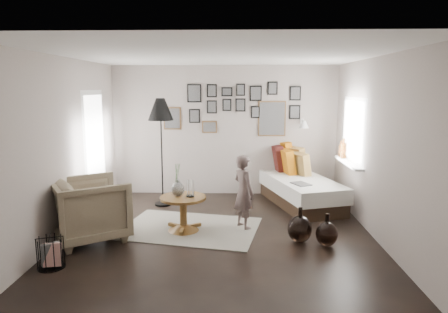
{
  "coord_description": "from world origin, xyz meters",
  "views": [
    {
      "loc": [
        0.24,
        -5.62,
        2.15
      ],
      "look_at": [
        0.05,
        0.5,
        1.1
      ],
      "focal_mm": 32.0,
      "sensor_mm": 36.0,
      "label": 1
    }
  ],
  "objects_px": {
    "daybed": "(298,184)",
    "demijohn_small": "(327,234)",
    "pedestal_table": "(183,215)",
    "armchair": "(90,209)",
    "magazine_basket": "(51,253)",
    "vase": "(178,186)",
    "demijohn_large": "(300,229)",
    "floor_lamp": "(161,113)",
    "child": "(244,192)"
  },
  "relations": [
    {
      "from": "vase",
      "to": "child",
      "type": "distance_m",
      "value": 1.01
    },
    {
      "from": "floor_lamp",
      "to": "magazine_basket",
      "type": "height_order",
      "value": "floor_lamp"
    },
    {
      "from": "pedestal_table",
      "to": "floor_lamp",
      "type": "bearing_deg",
      "value": 112.45
    },
    {
      "from": "daybed",
      "to": "demijohn_small",
      "type": "height_order",
      "value": "daybed"
    },
    {
      "from": "demijohn_large",
      "to": "armchair",
      "type": "bearing_deg",
      "value": 179.3
    },
    {
      "from": "floor_lamp",
      "to": "magazine_basket",
      "type": "bearing_deg",
      "value": -108.16
    },
    {
      "from": "vase",
      "to": "demijohn_large",
      "type": "height_order",
      "value": "vase"
    },
    {
      "from": "demijohn_small",
      "to": "vase",
      "type": "bearing_deg",
      "value": 165.64
    },
    {
      "from": "child",
      "to": "armchair",
      "type": "bearing_deg",
      "value": 69.49
    },
    {
      "from": "pedestal_table",
      "to": "demijohn_small",
      "type": "distance_m",
      "value": 2.11
    },
    {
      "from": "armchair",
      "to": "demijohn_large",
      "type": "height_order",
      "value": "armchair"
    },
    {
      "from": "demijohn_large",
      "to": "daybed",
      "type": "bearing_deg",
      "value": 82.21
    },
    {
      "from": "child",
      "to": "floor_lamp",
      "type": "bearing_deg",
      "value": 16.7
    },
    {
      "from": "armchair",
      "to": "demijohn_large",
      "type": "distance_m",
      "value": 2.99
    },
    {
      "from": "armchair",
      "to": "magazine_basket",
      "type": "distance_m",
      "value": 0.98
    },
    {
      "from": "vase",
      "to": "armchair",
      "type": "relative_size",
      "value": 0.5
    },
    {
      "from": "vase",
      "to": "demijohn_small",
      "type": "height_order",
      "value": "vase"
    },
    {
      "from": "demijohn_large",
      "to": "demijohn_small",
      "type": "xyz_separation_m",
      "value": [
        0.35,
        -0.12,
        -0.02
      ]
    },
    {
      "from": "magazine_basket",
      "to": "armchair",
      "type": "bearing_deg",
      "value": 80.32
    },
    {
      "from": "floor_lamp",
      "to": "demijohn_small",
      "type": "relative_size",
      "value": 4.23
    },
    {
      "from": "daybed",
      "to": "demijohn_small",
      "type": "bearing_deg",
      "value": -104.9
    },
    {
      "from": "child",
      "to": "vase",
      "type": "bearing_deg",
      "value": 64.58
    },
    {
      "from": "floor_lamp",
      "to": "child",
      "type": "relative_size",
      "value": 1.71
    },
    {
      "from": "daybed",
      "to": "child",
      "type": "height_order",
      "value": "child"
    },
    {
      "from": "pedestal_table",
      "to": "armchair",
      "type": "bearing_deg",
      "value": -164.01
    },
    {
      "from": "daybed",
      "to": "pedestal_table",
      "type": "bearing_deg",
      "value": -156.66
    },
    {
      "from": "vase",
      "to": "daybed",
      "type": "distance_m",
      "value": 2.66
    },
    {
      "from": "floor_lamp",
      "to": "demijohn_large",
      "type": "height_order",
      "value": "floor_lamp"
    },
    {
      "from": "vase",
      "to": "armchair",
      "type": "distance_m",
      "value": 1.29
    },
    {
      "from": "pedestal_table",
      "to": "armchair",
      "type": "relative_size",
      "value": 0.7
    },
    {
      "from": "magazine_basket",
      "to": "child",
      "type": "bearing_deg",
      "value": 32.13
    },
    {
      "from": "vase",
      "to": "child",
      "type": "relative_size",
      "value": 0.43
    },
    {
      "from": "vase",
      "to": "pedestal_table",
      "type": "bearing_deg",
      "value": -14.04
    },
    {
      "from": "floor_lamp",
      "to": "magazine_basket",
      "type": "relative_size",
      "value": 5.0
    },
    {
      "from": "floor_lamp",
      "to": "demijohn_large",
      "type": "xyz_separation_m",
      "value": [
        2.26,
        -1.77,
        -1.5
      ]
    },
    {
      "from": "vase",
      "to": "demijohn_large",
      "type": "bearing_deg",
      "value": -13.43
    },
    {
      "from": "demijohn_large",
      "to": "magazine_basket",
      "type": "bearing_deg",
      "value": -164.04
    },
    {
      "from": "armchair",
      "to": "floor_lamp",
      "type": "height_order",
      "value": "floor_lamp"
    },
    {
      "from": "armchair",
      "to": "floor_lamp",
      "type": "relative_size",
      "value": 0.5
    },
    {
      "from": "armchair",
      "to": "child",
      "type": "xyz_separation_m",
      "value": [
        2.2,
        0.55,
        0.13
      ]
    },
    {
      "from": "daybed",
      "to": "demijohn_small",
      "type": "xyz_separation_m",
      "value": [
        0.07,
        -2.18,
        -0.17
      ]
    },
    {
      "from": "daybed",
      "to": "magazine_basket",
      "type": "relative_size",
      "value": 6.03
    },
    {
      "from": "vase",
      "to": "daybed",
      "type": "height_order",
      "value": "daybed"
    },
    {
      "from": "floor_lamp",
      "to": "child",
      "type": "bearing_deg",
      "value": -38.84
    },
    {
      "from": "armchair",
      "to": "magazine_basket",
      "type": "height_order",
      "value": "armchair"
    },
    {
      "from": "demijohn_small",
      "to": "demijohn_large",
      "type": "bearing_deg",
      "value": 161.08
    },
    {
      "from": "magazine_basket",
      "to": "demijohn_large",
      "type": "relative_size",
      "value": 0.77
    },
    {
      "from": "armchair",
      "to": "demijohn_large",
      "type": "xyz_separation_m",
      "value": [
        2.98,
        -0.04,
        -0.25
      ]
    },
    {
      "from": "floor_lamp",
      "to": "daybed",
      "type": "bearing_deg",
      "value": 6.53
    },
    {
      "from": "daybed",
      "to": "child",
      "type": "relative_size",
      "value": 2.07
    }
  ]
}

